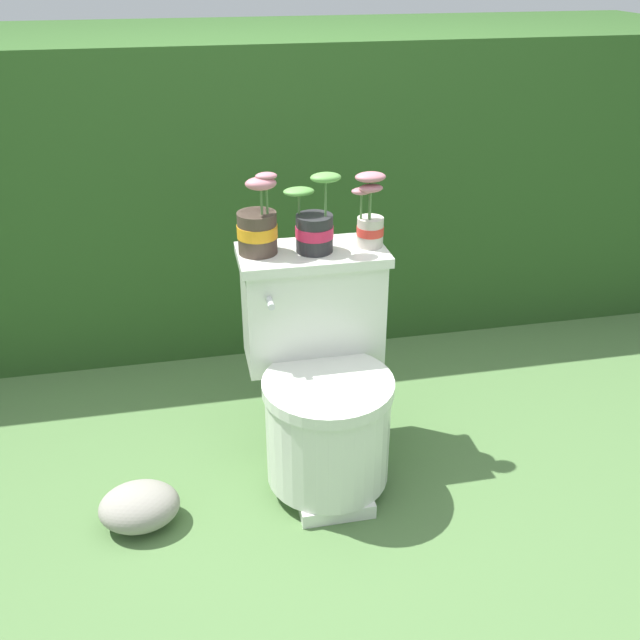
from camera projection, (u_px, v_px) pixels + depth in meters
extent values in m
plane|color=#4C703D|center=(320.00, 492.00, 2.24)|extent=(12.00, 12.00, 0.00)
cube|color=#284C1E|center=(256.00, 174.00, 3.19)|extent=(3.97, 1.07, 1.22)
cube|color=silver|center=(327.00, 479.00, 2.25)|extent=(0.22, 0.35, 0.05)
cylinder|color=silver|center=(328.00, 434.00, 2.17)|extent=(0.38, 0.38, 0.31)
cylinder|color=silver|center=(328.00, 386.00, 2.09)|extent=(0.39, 0.39, 0.04)
cube|color=silver|center=(312.00, 310.00, 2.23)|extent=(0.42, 0.21, 0.34)
cube|color=silver|center=(312.00, 255.00, 2.14)|extent=(0.45, 0.23, 0.03)
cylinder|color=silver|center=(270.00, 303.00, 2.04)|extent=(0.02, 0.05, 0.02)
cylinder|color=#47382D|center=(257.00, 233.00, 2.09)|extent=(0.12, 0.12, 0.12)
cylinder|color=orange|center=(257.00, 231.00, 2.09)|extent=(0.12, 0.12, 0.04)
cylinder|color=#332319|center=(257.00, 215.00, 2.07)|extent=(0.11, 0.11, 0.01)
cylinder|color=#4C753D|center=(267.00, 196.00, 2.03)|extent=(0.01, 0.01, 0.10)
ellipsoid|color=#B26B75|center=(266.00, 176.00, 2.00)|extent=(0.06, 0.04, 0.02)
cylinder|color=#4C753D|center=(261.00, 201.00, 2.03)|extent=(0.01, 0.01, 0.08)
ellipsoid|color=#B26B75|center=(261.00, 184.00, 2.01)|extent=(0.09, 0.06, 0.04)
cylinder|color=#262628|center=(314.00, 233.00, 2.11)|extent=(0.11, 0.11, 0.11)
cylinder|color=#D1234C|center=(314.00, 232.00, 2.10)|extent=(0.11, 0.11, 0.03)
cylinder|color=#332319|center=(314.00, 217.00, 2.08)|extent=(0.10, 0.10, 0.01)
cylinder|color=#4C753D|center=(299.00, 204.00, 2.08)|extent=(0.01, 0.01, 0.06)
ellipsoid|color=#569342|center=(299.00, 191.00, 2.06)|extent=(0.09, 0.06, 0.02)
cylinder|color=#4C753D|center=(326.00, 198.00, 2.05)|extent=(0.01, 0.01, 0.11)
ellipsoid|color=#569342|center=(326.00, 178.00, 2.02)|extent=(0.09, 0.06, 0.03)
cylinder|color=beige|center=(370.00, 232.00, 2.15)|extent=(0.08, 0.08, 0.09)
cylinder|color=red|center=(370.00, 230.00, 2.15)|extent=(0.08, 0.08, 0.03)
cylinder|color=#332319|center=(371.00, 220.00, 2.13)|extent=(0.07, 0.07, 0.01)
cylinder|color=#4C753D|center=(370.00, 200.00, 2.09)|extent=(0.01, 0.01, 0.12)
ellipsoid|color=#B26B75|center=(370.00, 177.00, 2.06)|extent=(0.09, 0.06, 0.03)
cylinder|color=#4C753D|center=(370.00, 205.00, 2.09)|extent=(0.01, 0.01, 0.09)
ellipsoid|color=#B26B75|center=(371.00, 188.00, 2.07)|extent=(0.07, 0.05, 0.02)
cylinder|color=#4C753D|center=(361.00, 206.00, 2.10)|extent=(0.01, 0.01, 0.08)
ellipsoid|color=#B26B75|center=(362.00, 191.00, 2.08)|extent=(0.06, 0.04, 0.02)
ellipsoid|color=gray|center=(139.00, 506.00, 2.08)|extent=(0.23, 0.19, 0.13)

